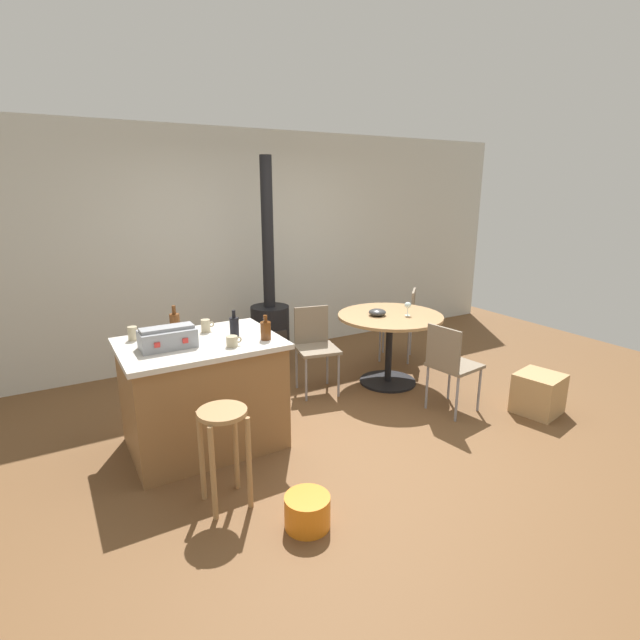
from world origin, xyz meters
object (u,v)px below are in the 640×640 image
(bottle_0, at_px, (234,327))
(wood_stove, at_px, (270,320))
(wooden_stool, at_px, (224,437))
(cup_2, at_px, (232,341))
(toolbox, at_px, (168,338))
(serving_bowl, at_px, (377,312))
(wine_glass, at_px, (408,306))
(folding_chair_left, at_px, (315,343))
(folding_chair_far, at_px, (402,318))
(cup_1, at_px, (133,333))
(dining_table, at_px, (390,331))
(cup_0, at_px, (206,326))
(plastic_bucket, at_px, (307,511))
(bottle_2, at_px, (175,324))
(folding_chair_near, at_px, (450,362))
(bottle_1, at_px, (266,330))
(cardboard_box, at_px, (538,393))
(kitchen_island, at_px, (203,393))

(bottle_0, bearing_deg, wood_stove, 55.98)
(wooden_stool, height_order, cup_2, cup_2)
(toolbox, relative_size, serving_bowl, 2.24)
(wine_glass, bearing_deg, folding_chair_left, 159.01)
(cup_2, bearing_deg, folding_chair_far, 22.44)
(bottle_0, distance_m, cup_1, 0.78)
(dining_table, distance_m, toolbox, 2.40)
(bottle_0, bearing_deg, toolbox, -179.53)
(wine_glass, bearing_deg, cup_1, 177.21)
(wooden_stool, distance_m, folding_chair_left, 1.96)
(serving_bowl, bearing_deg, cup_0, -176.89)
(wood_stove, relative_size, cup_0, 21.42)
(toolbox, height_order, plastic_bucket, toolbox)
(bottle_0, bearing_deg, bottle_2, 144.20)
(toolbox, distance_m, bottle_0, 0.52)
(folding_chair_near, distance_m, cup_2, 2.04)
(bottle_1, distance_m, cardboard_box, 2.64)
(folding_chair_far, relative_size, plastic_bucket, 3.02)
(cup_0, bearing_deg, cardboard_box, -23.91)
(kitchen_island, relative_size, bottle_2, 4.94)
(dining_table, height_order, cardboard_box, dining_table)
(wooden_stool, xyz_separation_m, folding_chair_left, (1.44, 1.34, 0.03))
(wooden_stool, distance_m, dining_table, 2.48)
(kitchen_island, xyz_separation_m, cup_2, (0.18, -0.25, 0.48))
(bottle_2, distance_m, plastic_bucket, 1.82)
(plastic_bucket, bearing_deg, wooden_stool, 126.90)
(folding_chair_left, relative_size, serving_bowl, 4.81)
(serving_bowl, bearing_deg, toolbox, -170.89)
(wooden_stool, bearing_deg, dining_table, 26.48)
(cardboard_box, bearing_deg, folding_chair_far, 95.23)
(wood_stove, bearing_deg, cardboard_box, -54.63)
(kitchen_island, height_order, wooden_stool, kitchen_island)
(folding_chair_near, relative_size, bottle_0, 3.84)
(bottle_1, height_order, cardboard_box, bottle_1)
(cup_2, bearing_deg, bottle_2, 120.32)
(bottle_0, bearing_deg, cardboard_box, -20.48)
(bottle_2, height_order, cardboard_box, bottle_2)
(folding_chair_far, xyz_separation_m, cup_0, (-2.58, -0.57, 0.43))
(kitchen_island, bearing_deg, serving_bowl, 9.13)
(wooden_stool, height_order, folding_chair_far, folding_chair_far)
(bottle_1, xyz_separation_m, wine_glass, (1.76, 0.38, -0.10))
(bottle_1, bearing_deg, folding_chair_far, 24.33)
(folding_chair_near, height_order, bottle_0, bottle_0)
(folding_chair_left, height_order, serving_bowl, folding_chair_left)
(folding_chair_near, height_order, wood_stove, wood_stove)
(folding_chair_far, distance_m, toolbox, 3.10)
(folding_chair_far, height_order, bottle_1, bottle_1)
(dining_table, relative_size, serving_bowl, 6.09)
(folding_chair_near, height_order, plastic_bucket, folding_chair_near)
(wood_stove, bearing_deg, folding_chair_near, -63.83)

